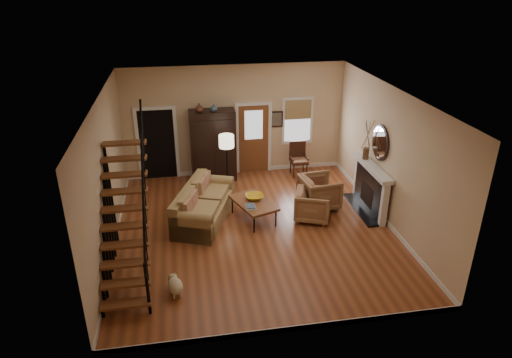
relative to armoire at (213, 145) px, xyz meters
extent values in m
plane|color=brown|center=(0.70, -3.15, -1.05)|extent=(7.00, 7.00, 0.00)
plane|color=white|center=(0.70, -3.15, 2.25)|extent=(7.00, 7.00, 0.00)
cube|color=#D6B589|center=(0.70, 0.35, 0.60)|extent=(6.50, 0.04, 3.30)
cube|color=#D6B589|center=(-2.55, -3.15, 0.60)|extent=(0.04, 7.00, 3.30)
cube|color=#D6B589|center=(3.95, -3.15, 0.60)|extent=(0.04, 7.00, 3.30)
cube|color=black|center=(-1.60, 0.50, 0.00)|extent=(1.00, 0.36, 2.10)
cube|color=brown|center=(1.25, 0.33, 0.00)|extent=(0.90, 0.06, 2.10)
cube|color=silver|center=(2.60, 0.32, 0.50)|extent=(0.96, 0.06, 1.46)
cube|color=black|center=(3.83, -2.65, -0.48)|extent=(0.24, 1.60, 1.15)
cube|color=white|center=(3.77, -2.65, 0.15)|extent=(0.30, 1.95, 0.10)
cylinder|color=silver|center=(3.90, -2.65, 0.80)|extent=(0.05, 0.90, 0.90)
imported|color=#4C2619|center=(-0.35, -0.10, 1.17)|extent=(0.24, 0.24, 0.25)
imported|color=#334C60|center=(0.05, -0.10, 1.16)|extent=(0.20, 0.20, 0.21)
imported|color=gold|center=(0.80, -2.51, -0.50)|extent=(0.44, 0.44, 0.11)
imported|color=brown|center=(2.21, -2.88, -0.66)|extent=(1.09, 1.08, 0.78)
imported|color=brown|center=(2.56, -2.29, -0.62)|extent=(1.06, 1.03, 0.86)
camera|label=1|loc=(-0.87, -12.53, 4.64)|focal=32.00mm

